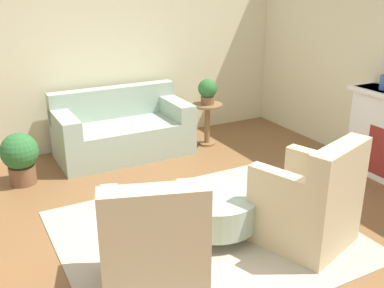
{
  "coord_description": "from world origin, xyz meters",
  "views": [
    {
      "loc": [
        -1.93,
        -3.34,
        2.4
      ],
      "look_at": [
        0.15,
        0.55,
        0.75
      ],
      "focal_mm": 42.0,
      "sensor_mm": 36.0,
      "label": 1
    }
  ],
  "objects_px": {
    "side_table": "(207,118)",
    "armchair_left": "(153,251)",
    "ottoman_table": "(215,208)",
    "armchair_right": "(310,204)",
    "potted_plant_on_side_table": "(208,90)",
    "couch": "(122,131)",
    "potted_plant_floor": "(20,156)"
  },
  "relations": [
    {
      "from": "side_table",
      "to": "armchair_left",
      "type": "bearing_deg",
      "value": -126.86
    },
    {
      "from": "ottoman_table",
      "to": "armchair_right",
      "type": "bearing_deg",
      "value": -38.52
    },
    {
      "from": "potted_plant_on_side_table",
      "to": "ottoman_table",
      "type": "bearing_deg",
      "value": -118.14
    },
    {
      "from": "couch",
      "to": "potted_plant_on_side_table",
      "type": "distance_m",
      "value": 1.37
    },
    {
      "from": "potted_plant_floor",
      "to": "side_table",
      "type": "bearing_deg",
      "value": 2.73
    },
    {
      "from": "armchair_left",
      "to": "ottoman_table",
      "type": "height_order",
      "value": "armchair_left"
    },
    {
      "from": "armchair_left",
      "to": "couch",
      "type": "bearing_deg",
      "value": 74.57
    },
    {
      "from": "armchair_left",
      "to": "side_table",
      "type": "relative_size",
      "value": 1.66
    },
    {
      "from": "armchair_right",
      "to": "potted_plant_floor",
      "type": "xyz_separation_m",
      "value": [
        -2.19,
        2.66,
        -0.05
      ]
    },
    {
      "from": "side_table",
      "to": "potted_plant_on_side_table",
      "type": "height_order",
      "value": "potted_plant_on_side_table"
    },
    {
      "from": "armchair_right",
      "to": "potted_plant_on_side_table",
      "type": "relative_size",
      "value": 2.77
    },
    {
      "from": "couch",
      "to": "armchair_left",
      "type": "relative_size",
      "value": 1.77
    },
    {
      "from": "side_table",
      "to": "potted_plant_floor",
      "type": "height_order",
      "value": "potted_plant_floor"
    },
    {
      "from": "armchair_left",
      "to": "armchair_right",
      "type": "height_order",
      "value": "same"
    },
    {
      "from": "side_table",
      "to": "potted_plant_on_side_table",
      "type": "relative_size",
      "value": 1.68
    },
    {
      "from": "ottoman_table",
      "to": "side_table",
      "type": "height_order",
      "value": "side_table"
    },
    {
      "from": "potted_plant_on_side_table",
      "to": "couch",
      "type": "bearing_deg",
      "value": 169.61
    },
    {
      "from": "couch",
      "to": "armchair_left",
      "type": "distance_m",
      "value": 3.13
    },
    {
      "from": "armchair_left",
      "to": "ottoman_table",
      "type": "relative_size",
      "value": 1.25
    },
    {
      "from": "armchair_left",
      "to": "potted_plant_on_side_table",
      "type": "relative_size",
      "value": 2.77
    },
    {
      "from": "armchair_right",
      "to": "side_table",
      "type": "distance_m",
      "value": 2.83
    },
    {
      "from": "armchair_right",
      "to": "potted_plant_on_side_table",
      "type": "bearing_deg",
      "value": 79.79
    },
    {
      "from": "ottoman_table",
      "to": "side_table",
      "type": "xyz_separation_m",
      "value": [
        1.2,
        2.24,
        0.14
      ]
    },
    {
      "from": "couch",
      "to": "ottoman_table",
      "type": "relative_size",
      "value": 2.21
    },
    {
      "from": "potted_plant_floor",
      "to": "armchair_right",
      "type": "bearing_deg",
      "value": -50.59
    },
    {
      "from": "armchair_left",
      "to": "ottoman_table",
      "type": "bearing_deg",
      "value": 31.68
    },
    {
      "from": "armchair_left",
      "to": "potted_plant_floor",
      "type": "relative_size",
      "value": 1.61
    },
    {
      "from": "armchair_right",
      "to": "potted_plant_floor",
      "type": "distance_m",
      "value": 3.44
    },
    {
      "from": "side_table",
      "to": "potted_plant_on_side_table",
      "type": "distance_m",
      "value": 0.42
    },
    {
      "from": "armchair_right",
      "to": "potted_plant_on_side_table",
      "type": "xyz_separation_m",
      "value": [
        0.5,
        2.79,
        0.43
      ]
    },
    {
      "from": "armchair_left",
      "to": "potted_plant_floor",
      "type": "height_order",
      "value": "armchair_left"
    },
    {
      "from": "couch",
      "to": "potted_plant_on_side_table",
      "type": "xyz_separation_m",
      "value": [
        1.26,
        -0.23,
        0.5
      ]
    }
  ]
}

